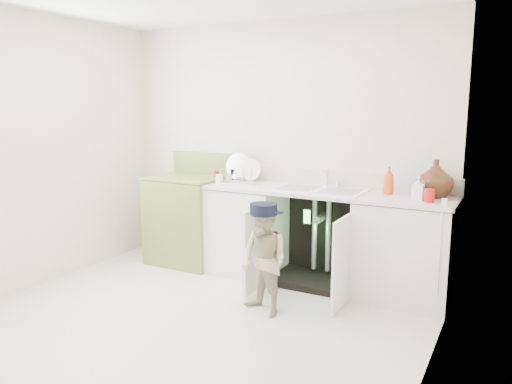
# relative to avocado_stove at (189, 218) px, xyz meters

# --- Properties ---
(ground) EXTENTS (3.50, 3.50, 0.00)m
(ground) POSITION_rel_avocado_stove_xyz_m (0.92, -1.18, -0.48)
(ground) COLOR silver
(ground) RESTS_ON ground
(room_shell) EXTENTS (6.00, 5.50, 1.26)m
(room_shell) POSITION_rel_avocado_stove_xyz_m (0.92, -1.18, 0.77)
(room_shell) COLOR silver
(room_shell) RESTS_ON ground
(counter_run) EXTENTS (2.44, 1.02, 1.22)m
(counter_run) POSITION_rel_avocado_stove_xyz_m (1.49, 0.03, -0.00)
(counter_run) COLOR silver
(counter_run) RESTS_ON ground
(avocado_stove) EXTENTS (0.75, 0.65, 1.16)m
(avocado_stove) POSITION_rel_avocado_stove_xyz_m (0.00, 0.00, 0.00)
(avocado_stove) COLOR olive
(avocado_stove) RESTS_ON ground
(repair_worker) EXTENTS (0.53, 0.77, 0.91)m
(repair_worker) POSITION_rel_avocado_stove_xyz_m (1.34, -0.85, -0.02)
(repair_worker) COLOR #C1B88B
(repair_worker) RESTS_ON ground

